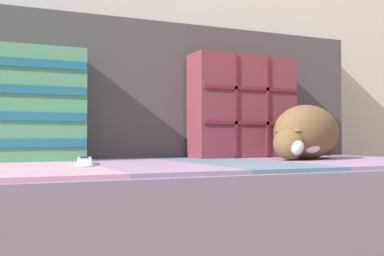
% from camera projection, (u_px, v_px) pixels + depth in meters
% --- Properties ---
extents(couch, '(1.80, 0.89, 0.37)m').
position_uv_depth(couch, '(181.00, 224.00, 1.44)').
color(couch, '#3D3838').
rests_on(couch, ground_plane).
extents(sofa_backrest, '(1.76, 0.14, 0.50)m').
position_uv_depth(sofa_backrest, '(142.00, 90.00, 1.79)').
color(sofa_backrest, '#474242').
rests_on(sofa_backrest, couch).
extents(throw_pillow_quilted, '(0.40, 0.14, 0.38)m').
position_uv_depth(throw_pillow_quilted, '(243.00, 107.00, 1.79)').
color(throw_pillow_quilted, brown).
rests_on(throw_pillow_quilted, couch).
extents(throw_pillow_striped, '(0.42, 0.14, 0.35)m').
position_uv_depth(throw_pillow_striped, '(14.00, 104.00, 1.46)').
color(throw_pillow_striped, '#4C9366').
rests_on(throw_pillow_striped, couch).
extents(sleeping_cat, '(0.36, 0.31, 0.18)m').
position_uv_depth(sleeping_cat, '(306.00, 134.00, 1.61)').
color(sleeping_cat, brown).
rests_on(sleeping_cat, couch).
extents(game_remote_far, '(0.08, 0.20, 0.02)m').
position_uv_depth(game_remote_far, '(84.00, 161.00, 1.28)').
color(game_remote_far, white).
rests_on(game_remote_far, couch).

